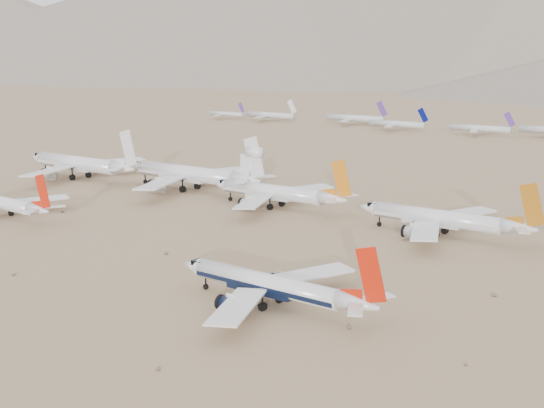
# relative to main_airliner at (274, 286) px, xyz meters

# --- Properties ---
(ground) EXTENTS (7000.00, 7000.00, 0.00)m
(ground) POSITION_rel_main_airliner_xyz_m (-8.92, -1.94, -3.94)
(ground) COLOR #937456
(ground) RESTS_ON ground
(main_airliner) EXTENTS (40.66, 39.71, 14.35)m
(main_airliner) POSITION_rel_main_airliner_xyz_m (0.00, 0.00, 0.00)
(main_airliner) COLOR white
(main_airliner) RESTS_ON ground
(second_airliner) EXTENTS (40.00, 39.10, 14.18)m
(second_airliner) POSITION_rel_main_airliner_xyz_m (-101.23, 11.45, 0.02)
(second_airliner) COLOR white
(second_airliner) RESTS_ON ground
(row2_gold_tail) EXTENTS (44.44, 43.46, 15.82)m
(row2_gold_tail) POSITION_rel_main_airliner_xyz_m (4.02, 64.53, 0.48)
(row2_gold_tail) COLOR white
(row2_gold_tail) RESTS_ON ground
(row2_orange_tail) EXTENTS (46.06, 45.06, 16.43)m
(row2_orange_tail) POSITION_rel_main_airliner_xyz_m (-48.02, 66.53, 0.67)
(row2_orange_tail) COLOR white
(row2_orange_tail) RESTS_ON ground
(row2_white_trijet) EXTENTS (56.65, 55.37, 20.07)m
(row2_white_trijet) POSITION_rel_main_airliner_xyz_m (-86.31, 71.34, 1.87)
(row2_white_trijet) COLOR white
(row2_white_trijet) RESTS_ON ground
(row2_white_twin) EXTENTS (55.36, 54.17, 19.78)m
(row2_white_twin) POSITION_rel_main_airliner_xyz_m (-135.30, 64.12, 1.62)
(row2_white_twin) COLOR white
(row2_white_twin) RESTS_ON ground
(desert_scrub) EXTENTS (261.14, 121.67, 0.63)m
(desert_scrub) POSITION_rel_main_airliner_xyz_m (-18.47, -29.01, -3.66)
(desert_scrub) COLOR brown
(desert_scrub) RESTS_ON ground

